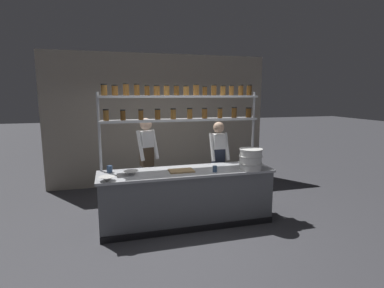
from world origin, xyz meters
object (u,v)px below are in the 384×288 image
at_px(chef_center, 218,158).
at_px(spice_shelf_unit, 182,109).
at_px(cutting_board, 181,171).
at_px(serving_cup_by_board, 215,169).
at_px(container_stack, 251,159).
at_px(chef_left, 147,157).
at_px(prep_bowl_center_front, 131,173).
at_px(serving_cup_front, 110,169).
at_px(prep_bowl_near_left, 107,179).

bearing_deg(chef_center, spice_shelf_unit, -159.28).
relative_size(cutting_board, serving_cup_by_board, 3.92).
distance_m(spice_shelf_unit, container_stack, 1.43).
bearing_deg(spice_shelf_unit, chef_center, 19.64).
bearing_deg(chef_left, cutting_board, -80.63).
xyz_separation_m(prep_bowl_center_front, serving_cup_front, (-0.32, 0.23, 0.02)).
relative_size(spice_shelf_unit, serving_cup_by_board, 27.02).
xyz_separation_m(container_stack, serving_cup_front, (-2.26, 0.44, -0.12)).
relative_size(container_stack, serving_cup_front, 3.55).
bearing_deg(prep_bowl_center_front, chef_left, 67.70).
height_order(prep_bowl_near_left, serving_cup_by_board, serving_cup_by_board).
relative_size(spice_shelf_unit, serving_cup_front, 25.23).
relative_size(chef_left, cutting_board, 4.33).
bearing_deg(serving_cup_by_board, prep_bowl_center_front, 171.53).
bearing_deg(prep_bowl_near_left, cutting_board, 10.83).
bearing_deg(serving_cup_by_board, chef_left, 132.36).
relative_size(chef_left, serving_cup_front, 15.85).
relative_size(cutting_board, prep_bowl_center_front, 1.75).
height_order(chef_left, prep_bowl_near_left, chef_left).
height_order(chef_left, serving_cup_by_board, chef_left).
distance_m(chef_center, prep_bowl_center_front, 1.80).
distance_m(spice_shelf_unit, prep_bowl_near_left, 1.70).
relative_size(chef_center, prep_bowl_center_front, 7.20).
bearing_deg(serving_cup_by_board, spice_shelf_unit, 126.67).
height_order(container_stack, serving_cup_front, container_stack).
bearing_deg(serving_cup_front, cutting_board, -12.48).
bearing_deg(prep_bowl_near_left, container_stack, 0.91).
height_order(container_stack, cutting_board, container_stack).
distance_m(chef_center, cutting_board, 1.10).
bearing_deg(chef_center, cutting_board, -142.54).
height_order(chef_left, chef_center, chef_left).
xyz_separation_m(container_stack, prep_bowl_near_left, (-2.31, -0.04, -0.15)).
bearing_deg(prep_bowl_near_left, prep_bowl_center_front, 33.37).
bearing_deg(spice_shelf_unit, chef_left, 137.59).
xyz_separation_m(chef_left, container_stack, (1.59, -1.06, 0.09)).
bearing_deg(prep_bowl_center_front, chef_center, 20.62).
xyz_separation_m(spice_shelf_unit, prep_bowl_center_front, (-0.90, -0.36, -0.96)).
bearing_deg(serving_cup_by_board, chef_center, 65.86).
height_order(chef_center, cutting_board, chef_center).
height_order(spice_shelf_unit, prep_bowl_center_front, spice_shelf_unit).
bearing_deg(container_stack, chef_center, 106.73).
bearing_deg(serving_cup_front, prep_bowl_center_front, -35.55).
relative_size(cutting_board, prep_bowl_near_left, 1.74).
bearing_deg(chef_center, serving_cup_by_board, -113.06).
bearing_deg(chef_center, container_stack, -72.19).
relative_size(spice_shelf_unit, prep_bowl_center_front, 12.02).
relative_size(prep_bowl_near_left, serving_cup_front, 2.11).
bearing_deg(serving_cup_by_board, prep_bowl_near_left, -178.45).
distance_m(chef_left, prep_bowl_near_left, 1.32).
bearing_deg(prep_bowl_near_left, serving_cup_by_board, 1.55).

